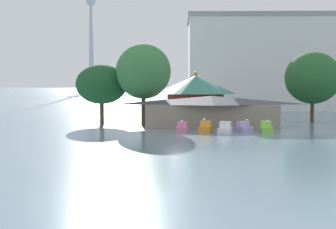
# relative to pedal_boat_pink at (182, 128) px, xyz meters

# --- Properties ---
(ground_plane) EXTENTS (2000.00, 2000.00, 0.00)m
(ground_plane) POSITION_rel_pedal_boat_pink_xyz_m (-3.31, -35.33, -0.47)
(ground_plane) COLOR slate
(pedal_boat_pink) EXTENTS (1.45, 2.39, 1.53)m
(pedal_boat_pink) POSITION_rel_pedal_boat_pink_xyz_m (0.00, 0.00, 0.00)
(pedal_boat_pink) COLOR pink
(pedal_boat_pink) RESTS_ON ground
(pedal_boat_orange) EXTENTS (1.89, 3.10, 1.82)m
(pedal_boat_orange) POSITION_rel_pedal_boat_pink_xyz_m (2.85, -0.88, 0.09)
(pedal_boat_orange) COLOR orange
(pedal_boat_orange) RESTS_ON ground
(pedal_boat_white) EXTENTS (2.09, 3.16, 1.50)m
(pedal_boat_white) POSITION_rel_pedal_boat_pink_xyz_m (5.16, -1.45, 0.06)
(pedal_boat_white) COLOR white
(pedal_boat_white) RESTS_ON ground
(pedal_boat_lavender) EXTENTS (2.06, 2.71, 1.60)m
(pedal_boat_lavender) POSITION_rel_pedal_boat_pink_xyz_m (7.64, 0.45, 0.03)
(pedal_boat_lavender) COLOR #B299D8
(pedal_boat_lavender) RESTS_ON ground
(pedal_boat_lime) EXTENTS (1.58, 3.00, 1.56)m
(pedal_boat_lime) POSITION_rel_pedal_boat_pink_xyz_m (10.27, -0.15, 0.06)
(pedal_boat_lime) COLOR #8CCC3F
(pedal_boat_lime) RESTS_ON ground
(boathouse) EXTENTS (19.18, 6.89, 4.24)m
(boathouse) POSITION_rel_pedal_boat_pink_xyz_m (4.07, 7.06, 1.75)
(boathouse) COLOR gray
(boathouse) RESTS_ON ground
(green_roof_pavilion) EXTENTS (13.12, 13.12, 7.89)m
(green_roof_pavilion) POSITION_rel_pedal_boat_pink_xyz_m (2.41, 19.20, 3.79)
(green_roof_pavilion) COLOR #993328
(green_roof_pavilion) RESTS_ON ground
(shoreline_tree_tall_left) EXTENTS (7.52, 7.52, 8.74)m
(shoreline_tree_tall_left) POSITION_rel_pedal_boat_pink_xyz_m (-11.59, 11.29, 5.36)
(shoreline_tree_tall_left) COLOR brown
(shoreline_tree_tall_left) RESTS_ON ground
(shoreline_tree_mid) EXTENTS (7.76, 7.76, 11.56)m
(shoreline_tree_mid) POSITION_rel_pedal_boat_pink_xyz_m (-5.37, 9.38, 7.18)
(shoreline_tree_mid) COLOR brown
(shoreline_tree_mid) RESTS_ON ground
(shoreline_tree_right) EXTENTS (8.44, 8.44, 10.77)m
(shoreline_tree_right) POSITION_rel_pedal_boat_pink_xyz_m (20.12, 15.27, 6.34)
(shoreline_tree_right) COLOR brown
(shoreline_tree_right) RESTS_ON ground
(background_building_block) EXTENTS (39.81, 17.42, 21.45)m
(background_building_block) POSITION_rel_pedal_boat_pink_xyz_m (21.66, 54.00, 10.28)
(background_building_block) COLOR silver
(background_building_block) RESTS_ON ground
(distant_broadcast_tower) EXTENTS (8.32, 8.32, 169.81)m
(distant_broadcast_tower) POSITION_rel_pedal_boat_pink_xyz_m (-77.13, 377.24, 72.04)
(distant_broadcast_tower) COLOR #B7BCC6
(distant_broadcast_tower) RESTS_ON ground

